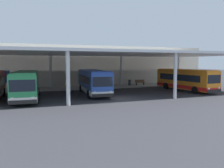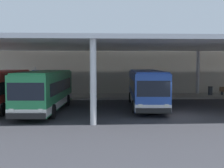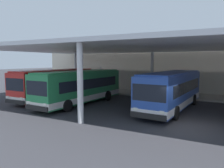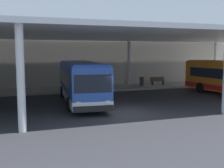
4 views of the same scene
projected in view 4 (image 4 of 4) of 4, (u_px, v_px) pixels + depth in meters
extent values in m
plane|color=#333338|center=(121.00, 113.00, 17.93)|extent=(200.00, 200.00, 0.00)
cube|color=#A39E93|center=(81.00, 89.00, 28.95)|extent=(42.00, 4.50, 0.18)
cube|color=beige|center=(75.00, 56.00, 31.61)|extent=(48.00, 1.60, 7.15)
cube|color=silver|center=(97.00, 34.00, 22.49)|extent=(40.00, 17.00, 0.30)
cylinder|color=silver|center=(21.00, 79.00, 13.28)|extent=(0.40, 0.40, 5.25)
cylinder|color=silver|center=(19.00, 65.00, 28.31)|extent=(0.40, 0.40, 5.25)
cylinder|color=silver|center=(129.00, 64.00, 32.31)|extent=(0.40, 0.40, 5.25)
cylinder|color=silver|center=(215.00, 62.00, 36.32)|extent=(0.40, 0.40, 5.25)
cube|color=#284CA8|center=(81.00, 81.00, 21.32)|extent=(3.32, 10.57, 2.70)
cube|color=silver|center=(81.00, 94.00, 21.43)|extent=(3.34, 10.59, 0.50)
cube|color=black|center=(80.00, 77.00, 21.43)|extent=(3.21, 8.70, 0.90)
cube|color=black|center=(93.00, 84.00, 16.33)|extent=(2.30, 0.30, 1.10)
cube|color=black|center=(93.00, 109.00, 16.41)|extent=(2.45, 0.35, 0.36)
cube|color=#2A50B0|center=(81.00, 63.00, 21.16)|extent=(3.08, 10.13, 0.12)
cube|color=yellow|center=(93.00, 70.00, 16.26)|extent=(1.75, 0.26, 0.28)
cube|color=white|center=(78.00, 104.00, 16.16)|extent=(0.29, 0.10, 0.20)
cube|color=white|center=(108.00, 102.00, 16.60)|extent=(0.29, 0.10, 0.20)
cylinder|color=black|center=(69.00, 104.00, 18.05)|extent=(0.36, 1.02, 1.00)
cylinder|color=black|center=(106.00, 103.00, 18.66)|extent=(0.36, 1.02, 1.00)
cylinder|color=black|center=(62.00, 92.00, 23.90)|extent=(0.36, 1.02, 1.00)
cylinder|color=black|center=(90.00, 91.00, 24.51)|extent=(0.36, 1.02, 1.00)
cylinder|color=black|center=(200.00, 87.00, 26.98)|extent=(0.35, 1.02, 1.00)
cylinder|color=black|center=(219.00, 86.00, 27.94)|extent=(0.35, 1.02, 1.00)
cube|color=brown|center=(158.00, 81.00, 31.85)|extent=(1.80, 0.44, 0.08)
cube|color=brown|center=(157.00, 79.00, 32.00)|extent=(1.80, 0.06, 0.44)
cube|color=#2D2D33|center=(152.00, 83.00, 31.64)|extent=(0.10, 0.36, 0.45)
cube|color=#2D2D33|center=(163.00, 83.00, 32.10)|extent=(0.10, 0.36, 0.45)
cylinder|color=#33383D|center=(142.00, 82.00, 31.17)|extent=(0.48, 0.48, 0.90)
cylinder|color=black|center=(142.00, 77.00, 31.11)|extent=(0.52, 0.52, 0.08)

